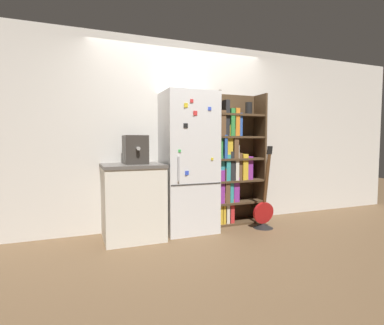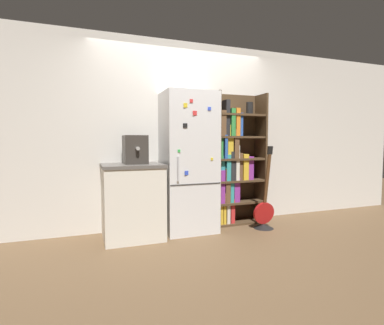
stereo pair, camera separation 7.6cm
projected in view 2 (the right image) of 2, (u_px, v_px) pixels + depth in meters
name	position (u px, v px, depth m)	size (l,w,h in m)	color
ground_plane	(193.00, 234.00, 3.90)	(16.00, 16.00, 0.00)	brown
wall_back	(181.00, 135.00, 4.26)	(8.00, 0.05, 2.60)	silver
refrigerator	(188.00, 163.00, 3.99)	(0.69, 0.59, 1.85)	silver
bookshelf	(232.00, 162.00, 4.37)	(0.77, 0.34, 1.90)	#4C3823
kitchen_counter	(132.00, 201.00, 3.73)	(0.73, 0.67, 0.93)	silver
espresso_machine	(135.00, 150.00, 3.72)	(0.28, 0.38, 0.35)	#38332D
guitar	(264.00, 216.00, 4.14)	(0.31, 0.28, 1.14)	black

